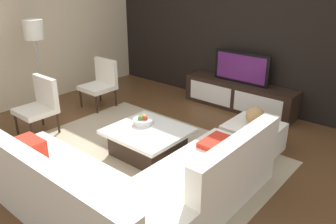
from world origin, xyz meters
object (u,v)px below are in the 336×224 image
at_px(fruit_bowl, 143,120).
at_px(accent_chair_far, 101,81).
at_px(media_console, 239,96).
at_px(decorative_ball, 255,116).
at_px(sectional_couch, 127,186).
at_px(ottoman, 253,138).
at_px(accent_chair_near, 40,102).
at_px(television, 241,68).
at_px(floor_lamp, 34,35).
at_px(coffee_table, 148,141).

relative_size(fruit_bowl, accent_chair_far, 0.32).
bearing_deg(media_console, decorative_ball, -53.58).
relative_size(sectional_couch, ottoman, 3.57).
height_order(sectional_couch, accent_chair_far, accent_chair_far).
height_order(sectional_couch, accent_chair_near, accent_chair_near).
relative_size(ottoman, fruit_bowl, 2.50).
height_order(media_console, television, television).
bearing_deg(sectional_couch, floor_lamp, 163.74).
bearing_deg(media_console, accent_chair_near, -123.17).
relative_size(floor_lamp, fruit_bowl, 5.77).
height_order(television, coffee_table, television).
distance_m(media_console, television, 0.52).
distance_m(fruit_bowl, decorative_ball, 1.53).
height_order(coffee_table, decorative_ball, decorative_ball).
relative_size(television, floor_lamp, 0.65).
relative_size(media_console, accent_chair_far, 2.38).
distance_m(accent_chair_far, decorative_ball, 2.96).
xyz_separation_m(accent_chair_near, ottoman, (2.79, 1.56, -0.29)).
height_order(coffee_table, ottoman, ottoman).
bearing_deg(fruit_bowl, media_console, 82.75).
relative_size(accent_chair_near, accent_chair_far, 1.00).
relative_size(media_console, ottoman, 2.95).
xyz_separation_m(floor_lamp, fruit_bowl, (2.31, 0.16, -0.93)).
xyz_separation_m(television, accent_chair_near, (-1.85, -2.83, -0.28)).
relative_size(media_console, television, 1.97).
height_order(television, decorative_ball, television).
bearing_deg(sectional_couch, ottoman, 78.43).
bearing_deg(ottoman, accent_chair_near, -150.83).
bearing_deg(floor_lamp, ottoman, 17.07).
bearing_deg(fruit_bowl, floor_lamp, -175.99).
distance_m(floor_lamp, accent_chair_far, 1.35).
relative_size(television, coffee_table, 1.04).
xyz_separation_m(media_console, floor_lamp, (-2.59, -2.36, 1.11)).
xyz_separation_m(sectional_couch, ottoman, (0.41, 2.00, -0.08)).
relative_size(media_console, accent_chair_near, 2.38).
xyz_separation_m(fruit_bowl, decorative_ball, (1.22, 0.92, 0.10)).
relative_size(coffee_table, decorative_ball, 3.92).
relative_size(sectional_couch, decorative_ball, 9.77).
distance_m(accent_chair_near, fruit_bowl, 1.69).
height_order(sectional_couch, decorative_ball, sectional_couch).
bearing_deg(decorative_ball, television, 126.41).
distance_m(ottoman, decorative_ball, 0.33).
bearing_deg(television, media_console, -90.00).
bearing_deg(ottoman, floor_lamp, -162.93).
height_order(floor_lamp, fruit_bowl, floor_lamp).
bearing_deg(media_console, floor_lamp, -137.73).
height_order(ottoman, decorative_ball, decorative_ball).
bearing_deg(floor_lamp, accent_chair_far, 55.85).
distance_m(media_console, fruit_bowl, 2.22).
relative_size(television, accent_chair_far, 1.20).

